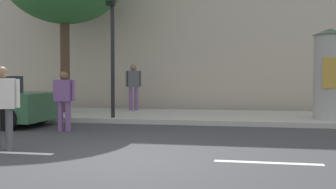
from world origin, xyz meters
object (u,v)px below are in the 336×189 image
at_px(traffic_light, 111,26).
at_px(pedestrian_with_bag, 2,101).
at_px(poster_column, 330,73).
at_px(pedestrian_tallest, 64,96).
at_px(pedestrian_with_backpack, 133,83).

distance_m(traffic_light, pedestrian_with_bag, 5.50).
distance_m(poster_column, pedestrian_tallest, 7.78).
bearing_deg(pedestrian_with_backpack, poster_column, -16.35).
height_order(traffic_light, poster_column, traffic_light).
relative_size(traffic_light, pedestrian_with_backpack, 2.41).
relative_size(poster_column, pedestrian_with_bag, 1.67).
relative_size(traffic_light, poster_column, 1.54).
distance_m(poster_column, pedestrian_with_backpack, 6.97).
height_order(pedestrian_with_bag, pedestrian_with_backpack, pedestrian_with_backpack).
bearing_deg(pedestrian_with_bag, poster_column, 40.51).
relative_size(poster_column, pedestrian_with_backpack, 1.56).
bearing_deg(pedestrian_with_backpack, pedestrian_tallest, -95.13).
xyz_separation_m(traffic_light, pedestrian_tallest, (-0.57, -2.15, -2.06)).
height_order(poster_column, pedestrian_tallest, poster_column).
bearing_deg(poster_column, pedestrian_tallest, -156.80).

